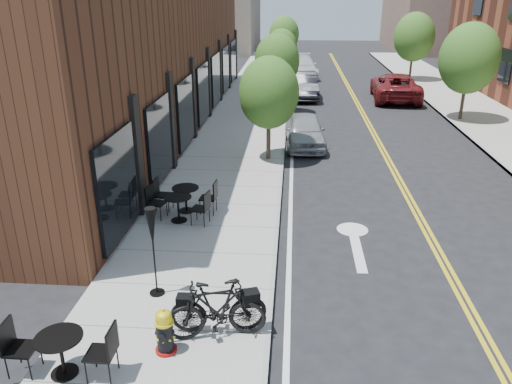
{
  "coord_description": "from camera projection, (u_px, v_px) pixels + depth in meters",
  "views": [
    {
      "loc": [
        0.29,
        -9.09,
        6.03
      ],
      "look_at": [
        -0.64,
        3.34,
        1.0
      ],
      "focal_mm": 35.0,
      "sensor_mm": 36.0,
      "label": 1
    }
  ],
  "objects": [
    {
      "name": "parked_car_c",
      "position": [
        301.0,
        67.0,
        37.29
      ],
      "size": [
        2.61,
        5.54,
        1.56
      ],
      "primitive_type": "imported",
      "rotation": [
        0.0,
        0.0,
        0.08
      ],
      "color": "silver",
      "rests_on": "ground"
    },
    {
      "name": "tree_near_d",
      "position": [
        284.0,
        34.0,
        40.2
      ],
      "size": [
        2.4,
        2.4,
        4.11
      ],
      "color": "#382B1E",
      "rests_on": "sidewalk_near"
    },
    {
      "name": "bistro_set_a",
      "position": [
        61.0,
        350.0,
        8.12
      ],
      "size": [
        1.79,
        0.78,
        0.97
      ],
      "rotation": [
        0.0,
        0.0,
        -0.0
      ],
      "color": "black",
      "rests_on": "sidewalk_near"
    },
    {
      "name": "bg_building_left",
      "position": [
        219.0,
        1.0,
        53.76
      ],
      "size": [
        8.0,
        14.0,
        10.0
      ],
      "primitive_type": "cube",
      "color": "#726656",
      "rests_on": "ground"
    },
    {
      "name": "tree_far_c",
      "position": [
        414.0,
        37.0,
        34.83
      ],
      "size": [
        2.8,
        2.8,
        4.62
      ],
      "color": "#382B1E",
      "rests_on": "sidewalk_far"
    },
    {
      "name": "parked_car_b",
      "position": [
        302.0,
        85.0,
        30.06
      ],
      "size": [
        1.98,
        4.72,
        1.52
      ],
      "primitive_type": "imported",
      "rotation": [
        0.0,
        0.0,
        0.08
      ],
      "color": "black",
      "rests_on": "ground"
    },
    {
      "name": "patio_umbrella",
      "position": [
        152.0,
        234.0,
        9.98
      ],
      "size": [
        0.32,
        0.32,
        1.96
      ],
      "color": "black",
      "rests_on": "sidewalk_near"
    },
    {
      "name": "parked_car_far",
      "position": [
        395.0,
        86.0,
        29.55
      ],
      "size": [
        2.98,
        5.8,
        1.57
      ],
      "primitive_type": "imported",
      "rotation": [
        0.0,
        0.0,
        3.07
      ],
      "color": "maroon",
      "rests_on": "ground"
    },
    {
      "name": "bicycle_right",
      "position": [
        218.0,
        309.0,
        9.09
      ],
      "size": [
        1.79,
        0.56,
        1.07
      ],
      "primitive_type": "imported",
      "rotation": [
        0.0,
        0.0,
        1.6
      ],
      "color": "black",
      "rests_on": "sidewalk_near"
    },
    {
      "name": "ground",
      "position": [
        274.0,
        294.0,
        10.68
      ],
      "size": [
        120.0,
        120.0,
        0.0
      ],
      "primitive_type": "plane",
      "color": "black",
      "rests_on": "ground"
    },
    {
      "name": "tree_near_c",
      "position": [
        281.0,
        48.0,
        32.9
      ],
      "size": [
        2.1,
        2.1,
        3.67
      ],
      "color": "#382B1E",
      "rests_on": "sidewalk_near"
    },
    {
      "name": "parked_car_a",
      "position": [
        305.0,
        131.0,
        20.66
      ],
      "size": [
        1.77,
        3.97,
        1.33
      ],
      "primitive_type": "imported",
      "rotation": [
        0.0,
        0.0,
        0.05
      ],
      "color": "gray",
      "rests_on": "ground"
    },
    {
      "name": "tree_near_b",
      "position": [
        277.0,
        61.0,
        25.43
      ],
      "size": [
        2.3,
        2.3,
        3.98
      ],
      "color": "#382B1E",
      "rests_on": "sidewalk_near"
    },
    {
      "name": "sidewalk_near",
      "position": [
        235.0,
        151.0,
        20.05
      ],
      "size": [
        4.0,
        70.0,
        0.12
      ],
      "primitive_type": "cube",
      "color": "#9E9B93",
      "rests_on": "ground"
    },
    {
      "name": "fire_hydrant",
      "position": [
        165.0,
        332.0,
        8.67
      ],
      "size": [
        0.39,
        0.39,
        0.87
      ],
      "rotation": [
        0.0,
        0.0,
        0.02
      ],
      "color": "maroon",
      "rests_on": "sidewalk_near"
    },
    {
      "name": "bistro_set_c",
      "position": [
        186.0,
        196.0,
        14.25
      ],
      "size": [
        1.79,
        0.82,
        0.95
      ],
      "rotation": [
        0.0,
        0.0,
        -0.08
      ],
      "color": "black",
      "rests_on": "sidewalk_near"
    },
    {
      "name": "bicycle_left",
      "position": [
        217.0,
        309.0,
        9.02
      ],
      "size": [
        1.96,
        1.11,
        1.13
      ],
      "primitive_type": "imported",
      "rotation": [
        0.0,
        0.0,
        -1.24
      ],
      "color": "black",
      "rests_on": "sidewalk_near"
    },
    {
      "name": "building_near",
      "position": [
        146.0,
        51.0,
        22.77
      ],
      "size": [
        5.0,
        28.0,
        7.0
      ],
      "primitive_type": "cube",
      "color": "#472616",
      "rests_on": "ground"
    },
    {
      "name": "tree_near_a",
      "position": [
        269.0,
        93.0,
        18.07
      ],
      "size": [
        2.2,
        2.2,
        3.81
      ],
      "color": "#382B1E",
      "rests_on": "sidewalk_near"
    },
    {
      "name": "bistro_set_b",
      "position": [
        178.0,
        205.0,
        13.65
      ],
      "size": [
        1.79,
        0.91,
        0.94
      ],
      "rotation": [
        0.0,
        0.0,
        -0.23
      ],
      "color": "black",
      "rests_on": "sidewalk_near"
    },
    {
      "name": "tree_far_b",
      "position": [
        469.0,
        58.0,
        23.74
      ],
      "size": [
        2.8,
        2.8,
        4.62
      ],
      "color": "#382B1E",
      "rests_on": "sidewalk_far"
    }
  ]
}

